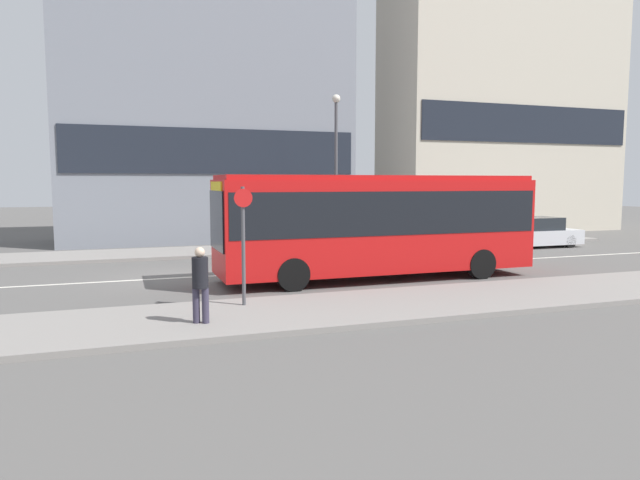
{
  "coord_description": "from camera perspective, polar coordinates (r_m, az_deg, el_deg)",
  "views": [
    {
      "loc": [
        -1.82,
        -18.75,
        3.1
      ],
      "look_at": [
        4.12,
        -1.96,
        1.28
      ],
      "focal_mm": 32.0,
      "sensor_mm": 36.0,
      "label": 1
    }
  ],
  "objects": [
    {
      "name": "parked_car_1",
      "position": [
        29.15,
        20.77,
        0.65
      ],
      "size": [
        4.13,
        1.83,
        1.43
      ],
      "color": "silver",
      "rests_on": "ground_plane"
    },
    {
      "name": "pedestrian_near_stop",
      "position": [
        12.24,
        -11.88,
        -3.97
      ],
      "size": [
        0.34,
        0.34,
        1.62
      ],
      "rotation": [
        0.0,
        0.0,
        -0.43
      ],
      "color": "#383347",
      "rests_on": "sidewalk_near"
    },
    {
      "name": "apartment_block_right_tower",
      "position": [
        39.66,
        17.86,
        18.31
      ],
      "size": [
        15.13,
        5.48,
        23.73
      ],
      "color": "beige",
      "rests_on": "ground_plane"
    },
    {
      "name": "city_bus",
      "position": [
        18.27,
        5.71,
        2.03
      ],
      "size": [
        10.22,
        2.54,
        3.3
      ],
      "rotation": [
        0.0,
        0.0,
        -0.1
      ],
      "color": "red",
      "rests_on": "ground_plane"
    },
    {
      "name": "sidewalk_far",
      "position": [
        25.25,
        -15.21,
        -1.28
      ],
      "size": [
        44.0,
        3.5,
        0.13
      ],
      "color": "gray",
      "rests_on": "ground_plane"
    },
    {
      "name": "lane_centerline",
      "position": [
        19.09,
        -13.78,
        -3.68
      ],
      "size": [
        41.8,
        0.16,
        0.01
      ],
      "color": "silver",
      "rests_on": "ground_plane"
    },
    {
      "name": "sidewalk_near",
      "position": [
        12.99,
        -11.0,
        -7.79
      ],
      "size": [
        44.0,
        3.5,
        0.13
      ],
      "color": "gray",
      "rests_on": "ground_plane"
    },
    {
      "name": "bus_stop_sign",
      "position": [
        13.76,
        -7.68,
        0.32
      ],
      "size": [
        0.44,
        0.12,
        2.86
      ],
      "color": "#4C4C51",
      "rests_on": "sidewalk_near"
    },
    {
      "name": "parked_car_0",
      "position": [
        25.97,
        11.37,
        0.34
      ],
      "size": [
        4.59,
        1.73,
        1.43
      ],
      "color": "silver",
      "rests_on": "ground_plane"
    },
    {
      "name": "apartment_block_left_tower",
      "position": [
        32.07,
        -11.37,
        15.14
      ],
      "size": [
        14.82,
        6.19,
        16.72
      ],
      "color": "gray",
      "rests_on": "ground_plane"
    },
    {
      "name": "ground_plane",
      "position": [
        19.09,
        -13.78,
        -3.69
      ],
      "size": [
        120.0,
        120.0,
        0.0
      ],
      "primitive_type": "plane",
      "color": "#595654"
    },
    {
      "name": "street_lamp",
      "position": [
        25.38,
        1.61,
        8.47
      ],
      "size": [
        0.36,
        0.36,
        6.77
      ],
      "color": "#4C4C51",
      "rests_on": "sidewalk_far"
    }
  ]
}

